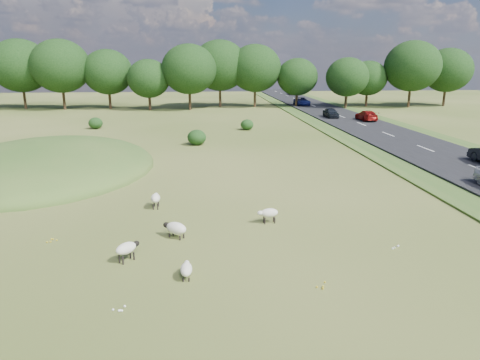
% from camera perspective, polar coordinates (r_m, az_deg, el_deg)
% --- Properties ---
extents(ground, '(160.00, 160.00, 0.00)m').
position_cam_1_polar(ground, '(41.23, -4.78, 4.48)').
color(ground, '#3B5319').
rests_on(ground, ground).
extents(mound, '(16.00, 20.00, 4.00)m').
position_cam_1_polar(mound, '(35.42, -24.46, 1.32)').
color(mound, '#33561E').
rests_on(mound, ground).
extents(road, '(8.00, 150.00, 0.25)m').
position_cam_1_polar(road, '(54.91, 16.62, 6.76)').
color(road, black).
rests_on(road, ground).
extents(treeline, '(96.28, 14.66, 11.70)m').
position_cam_1_polar(treeline, '(75.94, -5.98, 14.41)').
color(treeline, black).
rests_on(treeline, ground).
extents(shrubs, '(19.79, 13.50, 1.50)m').
position_cam_1_polar(shrubs, '(48.04, -8.70, 6.75)').
color(shrubs, black).
rests_on(shrubs, ground).
extents(sheep_0, '(1.27, 1.09, 0.74)m').
position_cam_1_polar(sheep_0, '(19.86, -8.59, -6.36)').
color(sheep_0, beige).
rests_on(sheep_0, ground).
extents(sheep_1, '(0.51, 1.13, 0.82)m').
position_cam_1_polar(sheep_1, '(23.97, -11.20, -2.38)').
color(sheep_1, beige).
rests_on(sheep_1, ground).
extents(sheep_2, '(1.09, 0.57, 0.77)m').
position_cam_1_polar(sheep_2, '(21.39, 3.86, -4.41)').
color(sheep_2, beige).
rests_on(sheep_2, ground).
extents(sheep_3, '(0.46, 1.01, 0.58)m').
position_cam_1_polar(sheep_3, '(16.33, -7.18, -11.70)').
color(sheep_3, beige).
rests_on(sheep_3, ground).
extents(sheep_4, '(1.02, 1.05, 0.81)m').
position_cam_1_polar(sheep_4, '(17.98, -14.87, -8.79)').
color(sheep_4, beige).
rests_on(sheep_4, ground).
extents(car_0, '(2.05, 5.04, 1.46)m').
position_cam_1_polar(car_0, '(106.04, 7.04, 11.61)').
color(car_0, '#97989E').
rests_on(car_0, road).
extents(car_1, '(1.86, 4.57, 1.33)m').
position_cam_1_polar(car_1, '(60.45, 16.52, 8.26)').
color(car_1, maroon).
rests_on(car_1, road).
extents(car_4, '(1.56, 3.88, 1.32)m').
position_cam_1_polar(car_4, '(62.63, 12.02, 8.78)').
color(car_4, black).
rests_on(car_4, road).
extents(car_5, '(2.30, 4.98, 1.38)m').
position_cam_1_polar(car_5, '(79.85, 8.26, 10.34)').
color(car_5, navy).
rests_on(car_5, road).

